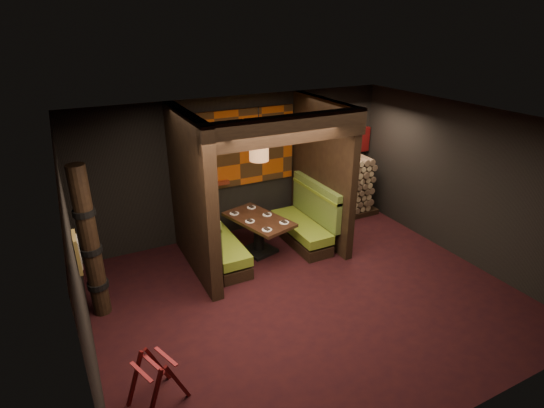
{
  "coord_description": "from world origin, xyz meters",
  "views": [
    {
      "loc": [
        -3.13,
        -4.89,
        4.17
      ],
      "look_at": [
        0.0,
        1.3,
        1.15
      ],
      "focal_mm": 28.0,
      "sensor_mm": 36.0,
      "label": 1
    }
  ],
  "objects": [
    {
      "name": "tapa_back_panel",
      "position": [
        -0.02,
        2.71,
        1.82
      ],
      "size": [
        2.4,
        0.06,
        1.55
      ],
      "primitive_type": "cube",
      "color": "#953C0B",
      "rests_on": "wall_back"
    },
    {
      "name": "place_settings",
      "position": [
        -0.09,
        1.69,
        0.74
      ],
      "size": [
        0.85,
        1.2,
        0.03
      ],
      "color": "white",
      "rests_on": "dining_table"
    },
    {
      "name": "wall_back",
      "position": [
        0.0,
        2.76,
        1.43
      ],
      "size": [
        6.5,
        0.02,
        2.85
      ],
      "primitive_type": "cube",
      "color": "black",
      "rests_on": "ground"
    },
    {
      "name": "booth_bench_left",
      "position": [
        -0.96,
        1.65,
        0.4
      ],
      "size": [
        0.68,
        1.6,
        1.14
      ],
      "color": "black",
      "rests_on": "floor"
    },
    {
      "name": "wall_right",
      "position": [
        3.26,
        0.0,
        1.43
      ],
      "size": [
        0.02,
        5.5,
        2.85
      ],
      "primitive_type": "cube",
      "color": "black",
      "rests_on": "ground"
    },
    {
      "name": "tapa_side_panel",
      "position": [
        -1.23,
        1.82,
        1.85
      ],
      "size": [
        0.04,
        1.85,
        1.45
      ],
      "primitive_type": "cube",
      "color": "#953C0B",
      "rests_on": "partition_left"
    },
    {
      "name": "totem_column",
      "position": [
        -3.05,
        1.1,
        1.19
      ],
      "size": [
        0.31,
        0.31,
        2.4
      ],
      "color": "black",
      "rests_on": "floor"
    },
    {
      "name": "wall_front",
      "position": [
        0.0,
        -2.76,
        1.43
      ],
      "size": [
        6.5,
        0.02,
        2.85
      ],
      "primitive_type": "cube",
      "color": "black",
      "rests_on": "ground"
    },
    {
      "name": "mosaic_header",
      "position": [
        2.29,
        2.68,
        1.64
      ],
      "size": [
        1.83,
        0.1,
        0.56
      ],
      "primitive_type": "cube",
      "color": "maroon",
      "rests_on": "wall_back"
    },
    {
      "name": "bay_front_post",
      "position": [
        1.39,
        1.96,
        1.43
      ],
      "size": [
        0.08,
        0.08,
        2.85
      ],
      "primitive_type": "cube",
      "color": "black",
      "rests_on": "floor"
    },
    {
      "name": "ceiling",
      "position": [
        0.0,
        0.0,
        2.86
      ],
      "size": [
        6.5,
        5.5,
        0.02
      ],
      "primitive_type": "cube",
      "color": "black",
      "rests_on": "ground"
    },
    {
      "name": "header_beam",
      "position": [
        -0.02,
        0.7,
        2.63
      ],
      "size": [
        2.85,
        0.18,
        0.44
      ],
      "primitive_type": "cube",
      "color": "black",
      "rests_on": "partition_left"
    },
    {
      "name": "luggage_rack",
      "position": [
        -2.66,
        -0.98,
        0.34
      ],
      "size": [
        0.75,
        0.64,
        0.69
      ],
      "color": "#440808",
      "rests_on": "floor"
    },
    {
      "name": "partition_left",
      "position": [
        -1.35,
        1.65,
        1.43
      ],
      "size": [
        0.2,
        2.2,
        2.85
      ],
      "primitive_type": "cube",
      "color": "black",
      "rests_on": "floor"
    },
    {
      "name": "firewood_stack",
      "position": [
        2.29,
        2.35,
        0.68
      ],
      "size": [
        1.73,
        0.7,
        1.36
      ],
      "color": "black",
      "rests_on": "floor"
    },
    {
      "name": "dining_table",
      "position": [
        -0.09,
        1.69,
        0.49
      ],
      "size": [
        1.09,
        1.52,
        0.72
      ],
      "color": "black",
      "rests_on": "floor"
    },
    {
      "name": "floor",
      "position": [
        0.0,
        0.0,
        -0.01
      ],
      "size": [
        6.5,
        5.5,
        0.02
      ],
      "primitive_type": "cube",
      "color": "black",
      "rests_on": "ground"
    },
    {
      "name": "partition_right",
      "position": [
        1.3,
        1.7,
        1.43
      ],
      "size": [
        0.15,
        2.1,
        2.85
      ],
      "primitive_type": "cube",
      "color": "black",
      "rests_on": "floor"
    },
    {
      "name": "wall_left",
      "position": [
        -3.26,
        0.0,
        1.43
      ],
      "size": [
        0.02,
        5.5,
        2.85
      ],
      "primitive_type": "cube",
      "color": "black",
      "rests_on": "ground"
    },
    {
      "name": "booth_bench_right",
      "position": [
        0.93,
        1.65,
        0.4
      ],
      "size": [
        0.68,
        1.6,
        1.14
      ],
      "color": "black",
      "rests_on": "floor"
    },
    {
      "name": "framed_picture",
      "position": [
        -3.22,
        0.1,
        1.62
      ],
      "size": [
        0.05,
        0.36,
        0.46
      ],
      "color": "olive",
      "rests_on": "wall_left"
    },
    {
      "name": "pendant_lamp",
      "position": [
        -0.09,
        1.64,
        2.11
      ],
      "size": [
        0.34,
        0.34,
        0.97
      ],
      "color": "#925F37",
      "rests_on": "ceiling"
    },
    {
      "name": "lacquer_shelf",
      "position": [
        -0.6,
        2.65,
        1.18
      ],
      "size": [
        0.6,
        0.12,
        0.07
      ],
      "primitive_type": "cube",
      "color": "#5A1D10",
      "rests_on": "wall_back"
    }
  ]
}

